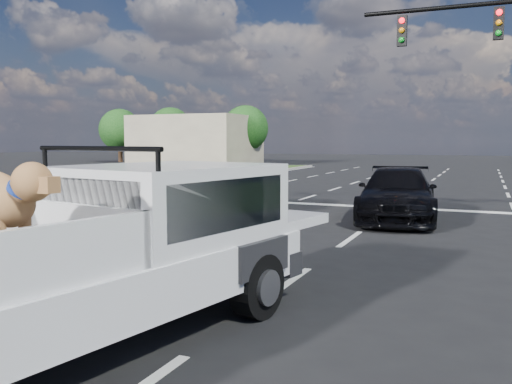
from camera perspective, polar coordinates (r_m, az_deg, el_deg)
ground at (r=8.92m, az=-7.40°, el=-8.40°), size 160.00×160.00×0.00m
road_markings at (r=14.85m, az=5.55°, el=-2.83°), size 17.75×60.00×0.01m
curb_left at (r=19.14m, az=-21.81°, el=-1.16°), size 0.15×60.00×0.14m
building_left at (r=49.84m, az=-6.28°, el=5.42°), size 10.00×8.00×4.40m
tree_far_a at (r=57.02m, az=-14.14°, el=6.37°), size 4.20×4.20×5.40m
tree_far_b at (r=53.62m, az=-9.00°, el=6.54°), size 4.20×4.20×5.40m
tree_far_c at (r=49.84m, az=-1.12°, el=6.70°), size 4.20×4.20×5.40m
pickup_truck at (r=5.86m, az=-16.52°, el=-6.14°), size 3.03×5.79×2.07m
silver_sedan at (r=15.93m, az=-1.54°, el=0.42°), size 2.36×4.57×1.49m
black_coupe at (r=15.01m, az=14.66°, el=-0.21°), size 2.52×5.04×1.41m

